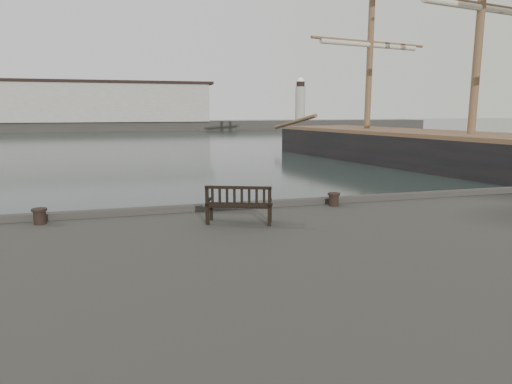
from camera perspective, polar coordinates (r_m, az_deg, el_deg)
ground at (r=14.20m, az=-4.44°, el=-8.21°), size 400.00×400.00×0.00m
breakwater at (r=105.25m, az=-16.96°, el=9.67°), size 140.00×9.50×12.20m
bench at (r=11.91m, az=-2.10°, el=-2.44°), size 1.81×1.16×0.98m
bollard_left at (r=13.11m, az=-25.42°, el=-2.76°), size 0.39×0.39×0.41m
bollard_right at (r=14.27m, az=9.69°, el=-0.92°), size 0.43×0.43×0.40m
tall_ship_main at (r=37.54m, az=25.05°, el=3.59°), size 16.18×41.92×30.83m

